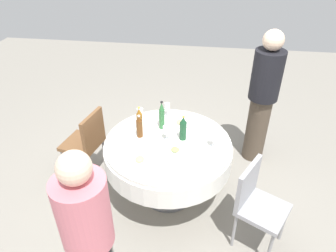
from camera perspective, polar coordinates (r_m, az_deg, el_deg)
name	(u,v)px	position (r m, az deg, el deg)	size (l,w,h in m)	color
ground_plane	(168,194)	(3.63, 0.00, -12.30)	(10.00, 10.00, 0.00)	gray
dining_table	(168,153)	(3.23, 0.00, -5.01)	(1.31, 1.31, 0.74)	white
bottle_brown_east	(139,127)	(3.17, -5.25, -0.13)	(0.07, 0.07, 0.25)	#593314
bottle_dark_green_front	(183,129)	(3.11, 2.78, -0.47)	(0.07, 0.07, 0.27)	#194728
bottle_green_south	(162,116)	(3.27, -1.15, 1.87)	(0.06, 0.06, 0.32)	#2D6B38
bottle_amber_near	(139,120)	(3.26, -5.24, 1.17)	(0.06, 0.06, 0.28)	#8C5619
wine_glass_near	(167,107)	(3.51, -0.18, 3.54)	(0.06, 0.06, 0.15)	white
wine_glass_outer	(213,138)	(3.05, 8.33, -2.11)	(0.07, 0.07, 0.15)	white
wine_glass_mid	(140,112)	(3.41, -5.14, 2.55)	(0.07, 0.07, 0.16)	white
wine_glass_west	(166,130)	(3.12, -0.31, -0.80)	(0.07, 0.07, 0.15)	white
plate_far	(140,160)	(2.91, -5.19, -6.27)	(0.21, 0.21, 0.04)	white
plate_inner	(123,142)	(3.16, -8.32, -2.88)	(0.20, 0.20, 0.02)	white
plate_rear	(180,123)	(3.40, 2.27, 0.54)	(0.22, 0.22, 0.04)	white
plate_left	(175,151)	(3.01, 1.30, -4.53)	(0.20, 0.20, 0.04)	white
fork_front	(200,133)	(3.28, 5.94, -1.24)	(0.18, 0.02, 0.01)	silver
spoon_south	(176,175)	(2.76, 1.47, -8.97)	(0.18, 0.02, 0.01)	silver
knife_near	(126,128)	(3.36, -7.74, -0.41)	(0.18, 0.02, 0.01)	silver
folded_napkin	(202,158)	(2.93, 6.19, -5.91)	(0.14, 0.14, 0.02)	white
person_east	(90,240)	(2.29, -14.15, -19.51)	(0.34, 0.34, 1.55)	#26262B
person_front	(263,97)	(3.82, 16.95, 5.14)	(0.34, 0.34, 1.67)	#4C3F33
chair_mid	(256,201)	(2.96, 15.82, -13.00)	(0.54, 0.54, 0.87)	#99999E
chair_west	(87,140)	(3.66, -14.60, -2.48)	(0.47, 0.47, 0.87)	brown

